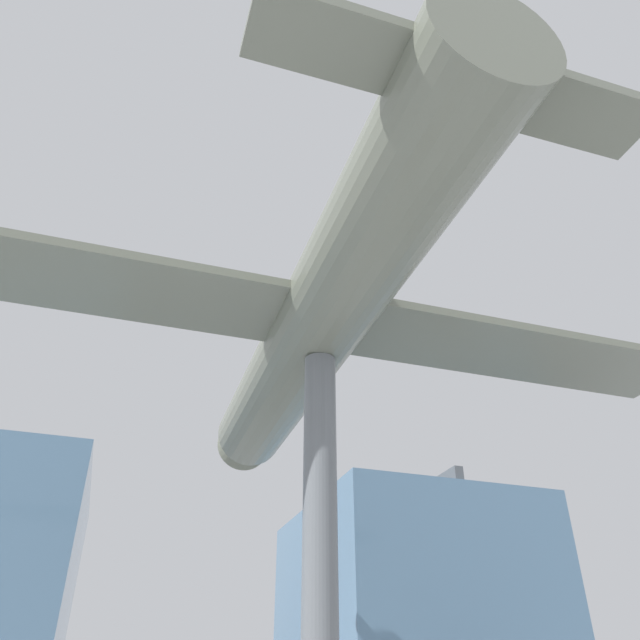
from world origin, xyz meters
TOP-DOWN VIEW (x-y plane):
  - glass_pavilion_right at (8.81, 14.56)m, footprint 8.87×10.36m
  - support_pylon_central at (0.00, 0.00)m, footprint 0.62×0.62m
  - suspended_airplane at (0.00, 0.16)m, footprint 17.92×15.25m

SIDE VIEW (x-z plane):
  - support_pylon_central at x=0.00m, z-range 0.00..7.62m
  - glass_pavilion_right at x=8.81m, z-range -0.29..9.10m
  - suspended_airplane at x=0.00m, z-range 6.98..10.18m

